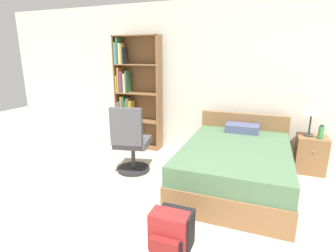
{
  "coord_description": "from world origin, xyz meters",
  "views": [
    {
      "loc": [
        0.75,
        -1.31,
        1.7
      ],
      "look_at": [
        -0.5,
        1.98,
        0.75
      ],
      "focal_mm": 28.0,
      "sensor_mm": 36.0,
      "label": 1
    }
  ],
  "objects_px": {
    "backpack_red": "(169,233)",
    "table_lamp": "(312,109)",
    "water_bottle": "(321,132)",
    "backpack_black": "(175,230)",
    "office_chair": "(131,143)",
    "bookshelf": "(132,98)",
    "bed": "(236,164)",
    "nightstand": "(310,154)"
  },
  "relations": [
    {
      "from": "bookshelf",
      "to": "nightstand",
      "type": "distance_m",
      "value": 3.1
    },
    {
      "from": "table_lamp",
      "to": "backpack_red",
      "type": "distance_m",
      "value": 2.79
    },
    {
      "from": "office_chair",
      "to": "backpack_black",
      "type": "distance_m",
      "value": 1.7
    },
    {
      "from": "nightstand",
      "to": "water_bottle",
      "type": "height_order",
      "value": "water_bottle"
    },
    {
      "from": "nightstand",
      "to": "backpack_red",
      "type": "bearing_deg",
      "value": -121.16
    },
    {
      "from": "nightstand",
      "to": "table_lamp",
      "type": "xyz_separation_m",
      "value": [
        -0.06,
        0.0,
        0.68
      ]
    },
    {
      "from": "office_chair",
      "to": "nightstand",
      "type": "height_order",
      "value": "office_chair"
    },
    {
      "from": "bookshelf",
      "to": "table_lamp",
      "type": "relative_size",
      "value": 3.96
    },
    {
      "from": "bookshelf",
      "to": "backpack_red",
      "type": "height_order",
      "value": "bookshelf"
    },
    {
      "from": "bed",
      "to": "office_chair",
      "type": "relative_size",
      "value": 1.9
    },
    {
      "from": "nightstand",
      "to": "backpack_black",
      "type": "bearing_deg",
      "value": -121.12
    },
    {
      "from": "bed",
      "to": "office_chair",
      "type": "bearing_deg",
      "value": -171.18
    },
    {
      "from": "bed",
      "to": "water_bottle",
      "type": "distance_m",
      "value": 1.33
    },
    {
      "from": "backpack_black",
      "to": "backpack_red",
      "type": "bearing_deg",
      "value": -122.68
    },
    {
      "from": "office_chair",
      "to": "backpack_black",
      "type": "bearing_deg",
      "value": -47.94
    },
    {
      "from": "water_bottle",
      "to": "office_chair",
      "type": "bearing_deg",
      "value": -160.23
    },
    {
      "from": "bed",
      "to": "nightstand",
      "type": "distance_m",
      "value": 1.27
    },
    {
      "from": "table_lamp",
      "to": "backpack_black",
      "type": "xyz_separation_m",
      "value": [
        -1.3,
        -2.26,
        -0.79
      ]
    },
    {
      "from": "backpack_red",
      "to": "table_lamp",
      "type": "bearing_deg",
      "value": 59.98
    },
    {
      "from": "backpack_red",
      "to": "office_chair",
      "type": "bearing_deg",
      "value": 129.75
    },
    {
      "from": "bookshelf",
      "to": "backpack_red",
      "type": "xyz_separation_m",
      "value": [
        1.63,
        -2.41,
        -0.77
      ]
    },
    {
      "from": "water_bottle",
      "to": "backpack_black",
      "type": "height_order",
      "value": "water_bottle"
    },
    {
      "from": "office_chair",
      "to": "table_lamp",
      "type": "xyz_separation_m",
      "value": [
        2.42,
        1.02,
        0.48
      ]
    },
    {
      "from": "office_chair",
      "to": "nightstand",
      "type": "xyz_separation_m",
      "value": [
        2.48,
        1.02,
        -0.2
      ]
    },
    {
      "from": "bed",
      "to": "office_chair",
      "type": "height_order",
      "value": "office_chair"
    },
    {
      "from": "bed",
      "to": "nightstand",
      "type": "xyz_separation_m",
      "value": [
        1.0,
        0.79,
        -0.01
      ]
    },
    {
      "from": "backpack_black",
      "to": "bookshelf",
      "type": "bearing_deg",
      "value": 125.37
    },
    {
      "from": "bed",
      "to": "backpack_red",
      "type": "xyz_separation_m",
      "value": [
        -0.4,
        -1.53,
        -0.11
      ]
    },
    {
      "from": "office_chair",
      "to": "backpack_black",
      "type": "height_order",
      "value": "office_chair"
    },
    {
      "from": "nightstand",
      "to": "backpack_black",
      "type": "height_order",
      "value": "nightstand"
    },
    {
      "from": "bed",
      "to": "backpack_red",
      "type": "distance_m",
      "value": 1.58
    },
    {
      "from": "table_lamp",
      "to": "bed",
      "type": "bearing_deg",
      "value": -139.96
    },
    {
      "from": "water_bottle",
      "to": "backpack_red",
      "type": "relative_size",
      "value": 0.58
    },
    {
      "from": "water_bottle",
      "to": "backpack_black",
      "type": "distance_m",
      "value": 2.64
    },
    {
      "from": "backpack_red",
      "to": "bookshelf",
      "type": "bearing_deg",
      "value": 124.09
    },
    {
      "from": "bed",
      "to": "table_lamp",
      "type": "xyz_separation_m",
      "value": [
        0.94,
        0.79,
        0.68
      ]
    },
    {
      "from": "backpack_black",
      "to": "office_chair",
      "type": "bearing_deg",
      "value": 132.06
    },
    {
      "from": "bookshelf",
      "to": "table_lamp",
      "type": "bearing_deg",
      "value": -1.76
    },
    {
      "from": "bookshelf",
      "to": "bed",
      "type": "xyz_separation_m",
      "value": [
        2.03,
        -0.88,
        -0.66
      ]
    },
    {
      "from": "backpack_red",
      "to": "bed",
      "type": "bearing_deg",
      "value": 75.4
    },
    {
      "from": "office_chair",
      "to": "backpack_red",
      "type": "xyz_separation_m",
      "value": [
        1.08,
        -1.3,
        -0.31
      ]
    },
    {
      "from": "bed",
      "to": "water_bottle",
      "type": "relative_size",
      "value": 9.46
    }
  ]
}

